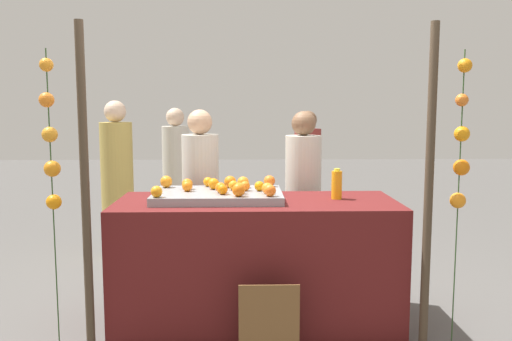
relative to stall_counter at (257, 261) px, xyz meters
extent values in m
plane|color=#565451|center=(0.00, 0.00, -0.45)|extent=(24.00, 24.00, 0.00)
cube|color=#5B1919|center=(0.00, 0.00, 0.00)|extent=(2.03, 0.83, 0.91)
cube|color=gray|center=(-0.28, 0.04, 0.48)|extent=(0.93, 0.60, 0.06)
sphere|color=orange|center=(0.02, 0.06, 0.55)|extent=(0.07, 0.07, 0.07)
sphere|color=orange|center=(-0.13, -0.18, 0.56)|extent=(0.09, 0.09, 0.09)
sphere|color=orange|center=(0.07, -0.07, 0.55)|extent=(0.08, 0.08, 0.08)
sphere|color=orange|center=(-0.24, -0.10, 0.55)|extent=(0.07, 0.07, 0.07)
sphere|color=orange|center=(0.11, 0.27, 0.56)|extent=(0.09, 0.09, 0.09)
sphere|color=orange|center=(-0.08, 0.06, 0.55)|extent=(0.07, 0.07, 0.07)
sphere|color=orange|center=(0.09, -0.18, 0.55)|extent=(0.08, 0.08, 0.08)
sphere|color=orange|center=(-0.68, 0.24, 0.56)|extent=(0.09, 0.09, 0.09)
sphere|color=orange|center=(-0.17, 0.10, 0.55)|extent=(0.07, 0.07, 0.07)
sphere|color=orange|center=(-0.12, -0.07, 0.55)|extent=(0.08, 0.08, 0.08)
sphere|color=orange|center=(-0.51, 0.15, 0.55)|extent=(0.08, 0.08, 0.08)
sphere|color=orange|center=(-0.32, 0.15, 0.55)|extent=(0.08, 0.08, 0.08)
sphere|color=orange|center=(-0.26, -0.02, 0.55)|extent=(0.08, 0.08, 0.08)
sphere|color=orange|center=(-0.10, 0.21, 0.56)|extent=(0.09, 0.09, 0.09)
sphere|color=orange|center=(-0.50, 0.05, 0.55)|extent=(0.08, 0.08, 0.08)
sphere|color=orange|center=(-0.69, -0.20, 0.55)|extent=(0.08, 0.08, 0.08)
sphere|color=orange|center=(-0.20, 0.22, 0.56)|extent=(0.09, 0.09, 0.09)
sphere|color=orange|center=(-0.37, 0.28, 0.55)|extent=(0.07, 0.07, 0.07)
cylinder|color=orange|center=(0.59, 0.05, 0.56)|extent=(0.08, 0.08, 0.21)
cylinder|color=yellow|center=(0.59, 0.05, 0.67)|extent=(0.04, 0.04, 0.02)
cube|color=brown|center=(0.06, -0.61, -0.22)|extent=(0.38, 0.01, 0.49)
cube|color=black|center=(0.06, -0.59, -0.22)|extent=(0.36, 0.02, 0.47)
cylinder|color=beige|center=(-0.46, 0.70, 0.22)|extent=(0.31, 0.31, 1.34)
sphere|color=tan|center=(-0.46, 0.70, 1.00)|extent=(0.21, 0.21, 0.21)
cylinder|color=beige|center=(0.42, 0.72, 0.21)|extent=(0.31, 0.31, 1.33)
sphere|color=brown|center=(0.42, 0.72, 0.99)|extent=(0.21, 0.21, 0.21)
cylinder|color=beige|center=(-0.88, 2.38, 0.22)|extent=(0.31, 0.31, 1.35)
sphere|color=beige|center=(-0.88, 2.38, 1.01)|extent=(0.21, 0.21, 0.21)
cylinder|color=maroon|center=(0.65, 2.30, 0.21)|extent=(0.31, 0.31, 1.32)
sphere|color=brown|center=(0.65, 2.30, 0.97)|extent=(0.21, 0.21, 0.21)
cylinder|color=tan|center=(-1.40, 1.68, 0.26)|extent=(0.33, 0.33, 1.42)
sphere|color=beige|center=(-1.40, 1.68, 1.08)|extent=(0.22, 0.22, 0.22)
cylinder|color=#473828|center=(-1.09, -0.45, 0.60)|extent=(0.06, 0.06, 2.11)
cylinder|color=#473828|center=(1.09, -0.45, 0.60)|extent=(0.06, 0.06, 2.11)
cylinder|color=#2D4C23|center=(-1.30, -0.46, 0.51)|extent=(0.01, 0.01, 1.93)
sphere|color=orange|center=(-1.30, -0.46, 1.38)|extent=(0.08, 0.08, 0.08)
sphere|color=orange|center=(-1.31, -0.46, 1.17)|extent=(0.09, 0.09, 0.09)
sphere|color=orange|center=(-1.29, -0.47, 0.96)|extent=(0.10, 0.10, 0.10)
sphere|color=orange|center=(-1.29, -0.47, 0.74)|extent=(0.10, 0.10, 0.10)
sphere|color=orange|center=(-1.29, -0.46, 0.53)|extent=(0.10, 0.10, 0.10)
cylinder|color=#2D4C23|center=(1.28, -0.46, 0.51)|extent=(0.01, 0.01, 1.93)
sphere|color=orange|center=(1.28, -0.47, 1.38)|extent=(0.09, 0.09, 0.09)
sphere|color=orange|center=(1.28, -0.45, 1.17)|extent=(0.08, 0.08, 0.08)
sphere|color=orange|center=(1.29, -0.45, 0.96)|extent=(0.10, 0.10, 0.10)
sphere|color=orange|center=(1.29, -0.47, 0.74)|extent=(0.10, 0.10, 0.10)
sphere|color=orange|center=(1.28, -0.47, 0.53)|extent=(0.10, 0.10, 0.10)
camera|label=1|loc=(-0.10, -3.78, 1.13)|focal=37.26mm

